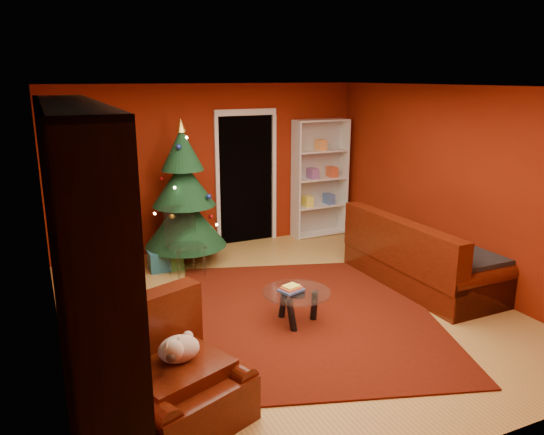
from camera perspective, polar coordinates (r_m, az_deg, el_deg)
name	(u,v)px	position (r m, az deg, el deg)	size (l,w,h in m)	color
floor	(286,312)	(6.44, 1.50, -10.12)	(5.00, 5.50, 0.05)	#AA813C
ceiling	(288,84)	(5.83, 1.68, 14.16)	(5.00, 5.50, 0.05)	silver
wall_back	(210,167)	(8.53, -6.68, 5.39)	(5.00, 0.05, 2.60)	maroon
wall_left	(46,231)	(5.42, -23.14, -1.32)	(0.05, 5.50, 2.60)	maroon
wall_right	(458,186)	(7.44, 19.35, 3.23)	(0.05, 5.50, 2.60)	maroon
doorway	(246,180)	(8.73, -2.78, 4.03)	(1.06, 0.60, 2.16)	black
rug	(306,316)	(6.28, 3.73, -10.50)	(2.90, 3.39, 0.02)	#521408
media_unit	(81,253)	(4.79, -19.81, -3.59)	(0.50, 3.28, 2.51)	black
christmas_tree	(184,194)	(7.82, -9.46, 2.49)	(1.21, 1.21, 2.15)	black
gift_box_teal	(159,261)	(7.79, -12.07, -4.61)	(0.28, 0.28, 0.28)	#1B556A
gift_box_green	(175,261)	(7.82, -10.40, -4.65)	(0.23, 0.23, 0.23)	#2E702A
gift_box_red	(165,248)	(8.42, -11.44, -3.21)	(0.24, 0.24, 0.24)	#9F2015
white_bookshelf	(320,179)	(9.16, 5.18, 4.18)	(0.95, 0.34, 2.06)	white
armchair	(179,375)	(4.47, -10.01, -16.38)	(1.02, 1.02, 0.80)	#3E1006
dog	(179,349)	(4.43, -9.98, -13.76)	(0.40, 0.30, 0.26)	beige
sofa	(424,250)	(7.31, 15.98, -3.38)	(2.23, 1.00, 0.96)	#3E1006
coffee_table	(296,307)	(6.03, 2.63, -9.59)	(0.76, 0.76, 0.48)	gray
acrylic_chair	(186,246)	(7.41, -9.22, -3.01)	(0.45, 0.50, 0.89)	#66605B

